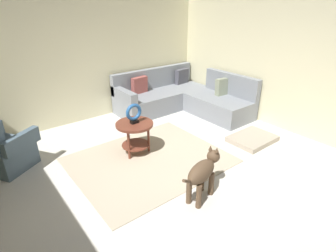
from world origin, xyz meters
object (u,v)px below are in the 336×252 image
at_px(torus_sculpture, 134,113).
at_px(dog, 203,172).
at_px(sectional_couch, 183,98).
at_px(armchair, 3,150).
at_px(side_table, 135,130).
at_px(dog_bed_mat, 252,139).

bearing_deg(torus_sculpture, dog, -87.22).
distance_m(sectional_couch, torus_sculpture, 2.16).
height_order(armchair, side_table, armchair).
height_order(armchair, dog, armchair).
bearing_deg(sectional_couch, torus_sculpture, -152.44).
distance_m(sectional_couch, dog_bed_mat, 1.95).
distance_m(side_table, dog, 1.47).
distance_m(armchair, side_table, 1.94).
relative_size(side_table, dog_bed_mat, 0.75).
xyz_separation_m(armchair, dog, (1.84, -2.25, 0.05)).
height_order(sectional_couch, armchair, same).
relative_size(torus_sculpture, dog_bed_mat, 0.41).
bearing_deg(torus_sculpture, side_table, 82.87).
bearing_deg(side_table, sectional_couch, 27.56).
relative_size(torus_sculpture, dog, 0.39).
bearing_deg(dog_bed_mat, armchair, 154.53).
bearing_deg(armchair, side_table, 33.36).
xyz_separation_m(sectional_couch, dog_bed_mat, (-0.01, -1.93, -0.25)).
bearing_deg(armchair, dog, 6.47).
height_order(dog_bed_mat, dog, dog).
bearing_deg(dog, side_table, 167.74).
bearing_deg(sectional_couch, dog, -126.44).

